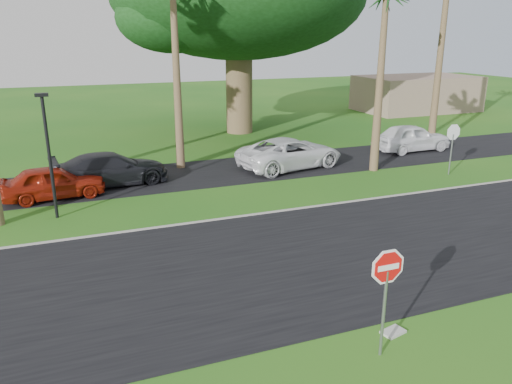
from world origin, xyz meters
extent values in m
plane|color=#1C5816|center=(0.00, 0.00, 0.00)|extent=(120.00, 120.00, 0.00)
cube|color=black|center=(0.00, 2.00, 0.01)|extent=(120.00, 8.00, 0.02)
cube|color=black|center=(0.00, 12.50, 0.01)|extent=(120.00, 5.00, 0.02)
cube|color=gray|center=(0.00, 6.05, 0.03)|extent=(120.00, 0.12, 0.06)
cylinder|color=gray|center=(0.50, -3.00, 1.00)|extent=(0.07, 0.07, 2.00)
cylinder|color=white|center=(0.50, -3.00, 2.10)|extent=(1.05, 0.02, 1.05)
cylinder|color=red|center=(0.50, -3.00, 2.10)|extent=(0.90, 0.02, 0.90)
cube|color=white|center=(0.50, -3.00, 2.10)|extent=(0.50, 0.02, 0.12)
cylinder|color=gray|center=(12.00, 8.00, 1.00)|extent=(0.07, 0.07, 2.00)
cylinder|color=white|center=(12.00, 8.00, 2.10)|extent=(1.05, 0.02, 1.05)
cylinder|color=red|center=(12.00, 8.00, 2.10)|extent=(0.90, 0.02, 0.90)
cube|color=white|center=(12.00, 8.00, 2.10)|extent=(0.50, 0.02, 0.12)
cone|color=brown|center=(0.00, 14.00, 4.75)|extent=(0.44, 0.44, 9.50)
cone|color=brown|center=(9.00, 10.00, 4.25)|extent=(0.44, 0.44, 8.50)
cone|color=brown|center=(15.00, 13.00, 6.00)|extent=(0.44, 0.44, 12.00)
cylinder|color=brown|center=(6.00, 22.00, 3.00)|extent=(1.80, 1.80, 6.00)
cylinder|color=black|center=(-6.00, 8.50, 2.25)|extent=(0.12, 0.12, 4.50)
cube|color=black|center=(-6.00, 8.50, 4.58)|extent=(0.45, 0.25, 0.12)
cube|color=gray|center=(24.00, 26.00, 1.50)|extent=(10.00, 6.00, 3.00)
imported|color=maroon|center=(-6.07, 10.95, 0.70)|extent=(4.26, 2.04, 1.40)
imported|color=black|center=(-3.63, 12.08, 0.74)|extent=(5.30, 2.61, 1.48)
imported|color=white|center=(5.24, 11.91, 0.77)|extent=(5.95, 3.61, 1.54)
imported|color=white|center=(13.46, 12.86, 0.79)|extent=(4.67, 1.94, 1.58)
cube|color=#A6A79F|center=(1.26, -2.42, 0.03)|extent=(0.62, 0.47, 0.06)
camera|label=1|loc=(-5.32, -10.64, 6.66)|focal=35.00mm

